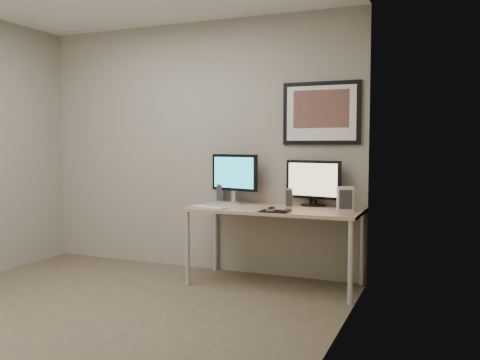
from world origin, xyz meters
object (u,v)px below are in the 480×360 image
Objects in this scene: speaker_right at (289,198)px; monitor_large at (234,176)px; keyboard at (208,207)px; framed_art at (321,113)px; fan_unit at (345,199)px; desk at (275,215)px; speaker_left at (221,193)px; monitor_tv at (313,182)px.

monitor_large is at bearing 151.68° from speaker_right.
monitor_large is at bearing 97.88° from keyboard.
framed_art is 3.49× the size of fan_unit.
speaker_left is (-0.69, 0.28, 0.16)m from desk.
keyboard is (-0.59, -0.23, 0.07)m from desk.
monitor_large is (-0.86, -0.10, -0.62)m from framed_art.
speaker_right is (-0.19, -0.18, -0.14)m from monitor_tv.
keyboard is 1.90× the size of fan_unit.
keyboard is at bearing -158.93° from desk.
fan_unit reaches higher than keyboard.
fan_unit is at bearing 4.36° from monitor_large.
framed_art reaches higher than desk.
monitor_large is 0.26m from speaker_left.
desk is at bearing 166.77° from fan_unit.
framed_art reaches higher than speaker_right.
framed_art is at bearing 118.23° from fan_unit.
fan_unit is (0.29, -0.28, -0.78)m from framed_art.
speaker_right is (0.79, -0.18, -0.00)m from speaker_left.
fan_unit is at bearing 29.98° from keyboard.
framed_art is at bearing 56.69° from monitor_tv.
fan_unit is at bearing -43.87° from framed_art.
framed_art is 1.84× the size of keyboard.
desk is at bearing -11.38° from monitor_large.
monitor_tv is (0.29, 0.27, 0.30)m from desk.
framed_art is 0.66m from monitor_tv.
desk is 2.13× the size of framed_art.
speaker_left is (-1.04, -0.05, -0.80)m from framed_art.
speaker_right is at bearing 0.68° from monitor_large.
monitor_large is at bearing -16.70° from speaker_left.
fan_unit is at bearing -20.30° from speaker_right.
speaker_left reaches higher than desk.
desk is at bearing 38.27° from keyboard.
keyboard is 1.26m from fan_unit.
speaker_right is at bearing 42.11° from keyboard.
fan_unit reaches higher than desk.
speaker_right is at bearing 41.85° from desk.
keyboard is at bearing -139.12° from monitor_tv.
desk is 2.87× the size of monitor_tv.
fan_unit is (0.35, -0.22, -0.13)m from monitor_tv.
monitor_tv is 1.04m from keyboard.
speaker_right is 0.84× the size of fan_unit.
fan_unit is (0.64, 0.05, 0.17)m from desk.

